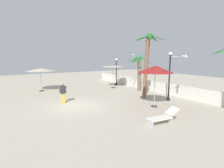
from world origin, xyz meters
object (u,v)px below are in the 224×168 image
(patio_umbrella_0, at_px, (155,69))
(palm_tree_0, at_px, (147,59))
(seagull_2, at_px, (133,55))
(seagull_0, at_px, (175,57))
(patio_umbrella_1, at_px, (41,70))
(lamp_post_1, at_px, (169,75))
(lounge_chair_0, at_px, (163,117))
(lamp_post_0, at_px, (116,71))
(patio_umbrella_2, at_px, (113,68))
(palm_tree_2, at_px, (139,68))
(seagull_1, at_px, (185,56))
(guest_0, at_px, (63,92))

(patio_umbrella_0, xyz_separation_m, palm_tree_0, (-2.39, 1.41, 0.72))
(seagull_2, bearing_deg, seagull_0, -15.78)
(palm_tree_0, bearing_deg, patio_umbrella_1, -138.99)
(lamp_post_1, xyz_separation_m, lounge_chair_0, (3.43, -4.41, -1.78))
(lamp_post_0, bearing_deg, seagull_0, 2.54)
(lamp_post_0, height_order, seagull_2, seagull_2)
(patio_umbrella_0, height_order, patio_umbrella_2, patio_umbrella_0)
(lamp_post_1, bearing_deg, patio_umbrella_2, -174.92)
(patio_umbrella_1, distance_m, lamp_post_1, 12.91)
(palm_tree_0, relative_size, lounge_chair_0, 2.92)
(lamp_post_0, bearing_deg, palm_tree_2, -2.26)
(patio_umbrella_1, height_order, palm_tree_0, palm_tree_0)
(patio_umbrella_1, distance_m, seagull_1, 14.08)
(patio_umbrella_0, relative_size, lamp_post_1, 0.76)
(guest_0, bearing_deg, seagull_2, 116.50)
(palm_tree_2, relative_size, lamp_post_0, 1.13)
(patio_umbrella_2, height_order, seagull_2, seagull_2)
(palm_tree_2, height_order, guest_0, palm_tree_2)
(patio_umbrella_0, height_order, lounge_chair_0, patio_umbrella_0)
(lamp_post_0, relative_size, guest_0, 2.20)
(patio_umbrella_0, xyz_separation_m, seagull_2, (-10.31, 6.23, 1.17))
(guest_0, bearing_deg, lamp_post_1, 64.06)
(patio_umbrella_0, height_order, seagull_2, seagull_2)
(lamp_post_0, distance_m, seagull_0, 8.94)
(patio_umbrella_1, distance_m, guest_0, 6.34)
(lamp_post_1, relative_size, lounge_chair_0, 2.11)
(palm_tree_0, bearing_deg, lamp_post_1, 30.99)
(palm_tree_2, distance_m, lounge_chair_0, 9.83)
(patio_umbrella_1, xyz_separation_m, patio_umbrella_2, (2.33, 7.54, 0.09))
(palm_tree_0, height_order, lamp_post_1, palm_tree_0)
(patio_umbrella_2, distance_m, seagull_1, 9.41)
(lamp_post_1, bearing_deg, seagull_0, 115.71)
(seagull_2, bearing_deg, lamp_post_0, -86.55)
(patio_umbrella_1, distance_m, palm_tree_0, 11.09)
(seagull_0, bearing_deg, patio_umbrella_0, -69.46)
(patio_umbrella_1, height_order, guest_0, patio_umbrella_1)
(seagull_1, bearing_deg, patio_umbrella_1, -146.21)
(lounge_chair_0, bearing_deg, guest_0, -155.08)
(lamp_post_1, bearing_deg, seagull_1, -14.23)
(patio_umbrella_2, bearing_deg, patio_umbrella_0, -11.57)
(patio_umbrella_2, bearing_deg, seagull_1, 1.54)
(seagull_2, bearing_deg, lounge_chair_0, -32.40)
(patio_umbrella_0, relative_size, patio_umbrella_2, 1.16)
(palm_tree_0, bearing_deg, seagull_0, 66.41)
(palm_tree_2, bearing_deg, lamp_post_1, -8.99)
(patio_umbrella_0, bearing_deg, palm_tree_2, 150.01)
(seagull_0, bearing_deg, guest_0, -109.10)
(patio_umbrella_0, distance_m, patio_umbrella_1, 12.20)
(patio_umbrella_0, bearing_deg, patio_umbrella_1, -151.47)
(palm_tree_0, height_order, lamp_post_0, palm_tree_0)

